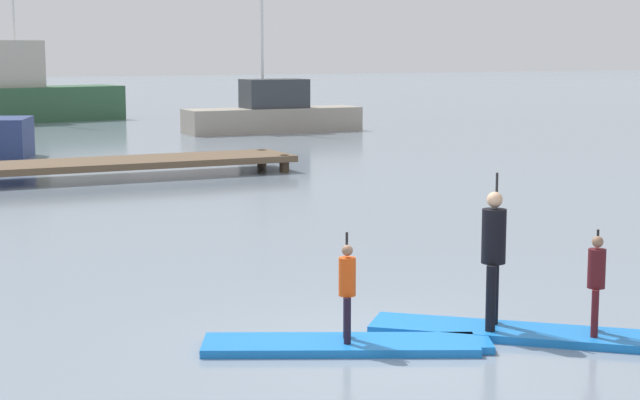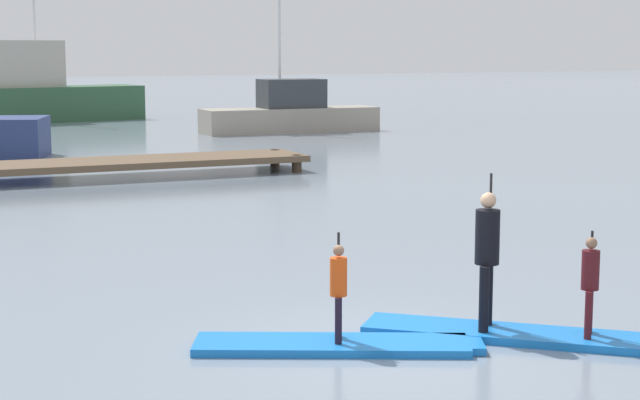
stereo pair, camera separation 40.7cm
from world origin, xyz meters
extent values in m
plane|color=gray|center=(0.00, 0.00, 0.00)|extent=(240.00, 240.00, 0.00)
cube|color=blue|center=(-0.65, 0.13, 0.05)|extent=(3.25, 2.08, 0.10)
cube|color=blue|center=(0.85, -0.57, 0.05)|extent=(0.45, 0.59, 0.09)
cylinder|color=black|center=(-0.53, 0.21, 0.37)|extent=(0.08, 0.08, 0.55)
cylinder|color=black|center=(-0.63, -0.01, 0.37)|extent=(0.08, 0.08, 0.55)
cylinder|color=#E54C14|center=(-0.58, 0.10, 0.87)|extent=(0.27, 0.27, 0.45)
sphere|color=#8C664C|center=(-0.58, 0.10, 1.18)|extent=(0.13, 0.13, 0.13)
cylinder|color=black|center=(-0.51, 0.26, 0.73)|extent=(0.03, 0.03, 1.27)
cube|color=black|center=(-0.51, 0.26, 0.19)|extent=(0.09, 0.14, 0.18)
cube|color=blue|center=(1.50, -0.31, 0.05)|extent=(3.14, 2.88, 0.10)
cylinder|color=black|center=(1.42, 0.00, 0.50)|extent=(0.12, 0.12, 0.81)
cylinder|color=black|center=(1.19, -0.27, 0.50)|extent=(0.12, 0.12, 0.81)
cylinder|color=black|center=(1.31, -0.14, 1.24)|extent=(0.42, 0.42, 0.67)
sphere|color=tan|center=(1.31, -0.14, 1.69)|extent=(0.19, 0.19, 0.19)
cylinder|color=black|center=(1.45, 0.03, 1.05)|extent=(0.03, 0.03, 1.90)
cube|color=black|center=(1.45, 0.03, 0.19)|extent=(0.11, 0.13, 0.18)
cylinder|color=#4C1419|center=(2.31, -0.85, 0.39)|extent=(0.09, 0.09, 0.57)
cylinder|color=#4C1419|center=(2.15, -1.03, 0.39)|extent=(0.09, 0.09, 0.57)
cylinder|color=#4C1419|center=(2.23, -0.94, 0.91)|extent=(0.30, 0.30, 0.47)
sphere|color=#8C664C|center=(2.23, -0.94, 1.23)|extent=(0.14, 0.14, 0.14)
cylinder|color=black|center=(2.34, -0.81, 0.73)|extent=(0.03, 0.03, 1.25)
cube|color=black|center=(2.34, -0.81, 0.19)|extent=(0.11, 0.13, 0.18)
cube|color=#2D5638|center=(2.85, 40.76, 0.84)|extent=(9.82, 4.36, 1.67)
cube|color=#B2AD9E|center=(1.81, 40.56, 2.78)|extent=(4.07, 2.46, 2.21)
cube|color=#9E9384|center=(11.24, 29.90, 0.51)|extent=(7.55, 2.07, 1.02)
cube|color=#33383D|center=(11.31, 29.90, 1.62)|extent=(2.67, 1.61, 1.21)
cylinder|color=silver|center=(10.78, 29.91, 4.52)|extent=(0.12, 0.12, 4.58)
cube|color=brown|center=(-0.25, 17.42, 0.40)|extent=(12.88, 2.28, 0.18)
cylinder|color=#473828|center=(5.89, 16.58, 0.24)|extent=(0.28, 0.28, 0.49)
cylinder|color=#473828|center=(5.89, 18.26, 0.24)|extent=(0.28, 0.28, 0.49)
camera|label=1|loc=(-6.01, -10.42, 3.51)|focal=58.31mm
camera|label=2|loc=(-5.64, -10.60, 3.51)|focal=58.31mm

